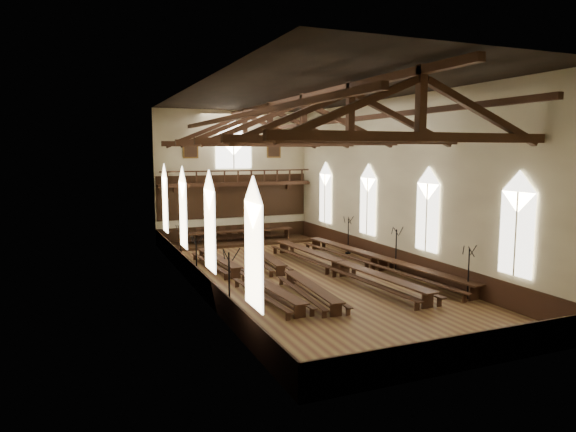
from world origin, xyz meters
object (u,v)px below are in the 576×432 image
at_px(refectory_row_b, 286,271).
at_px(high_table, 238,232).
at_px(refectory_row_d, 379,260).
at_px(candelabrum_left_near, 229,295).
at_px(refectory_row_c, 340,265).
at_px(candelabrum_right_far, 348,242).
at_px(candelabrum_left_mid, 197,267).
at_px(candelabrum_right_near, 468,282).
at_px(refectory_row_a, 241,273).
at_px(candelabrum_left_far, 181,253).
at_px(dais, 238,242).
at_px(candelabrum_right_mid, 396,258).

xyz_separation_m(refectory_row_b, high_table, (0.84, 11.57, 0.39)).
bearing_deg(refectory_row_d, candelabrum_left_near, -155.45).
xyz_separation_m(refectory_row_c, candelabrum_right_far, (3.35, 5.05, 0.20)).
relative_size(candelabrum_left_mid, candelabrum_right_near, 0.98).
relative_size(high_table, candelabrum_right_near, 3.42).
bearing_deg(refectory_row_c, refectory_row_a, 174.93).
bearing_deg(candelabrum_right_far, refectory_row_d, -97.96).
distance_m(high_table, candelabrum_left_far, 7.70).
bearing_deg(refectory_row_d, candelabrum_left_mid, 171.88).
xyz_separation_m(refectory_row_c, candelabrum_left_mid, (-7.75, 1.72, 0.18)).
bearing_deg(candelabrum_right_near, dais, 107.74).
xyz_separation_m(dais, candelabrum_right_near, (5.77, -18.04, 0.67)).
distance_m(candelabrum_left_near, candelabrum_right_near, 11.26).
bearing_deg(dais, candelabrum_right_mid, -64.58).
height_order(refectory_row_d, candelabrum_left_mid, candelabrum_left_mid).
bearing_deg(high_table, refectory_row_b, -94.16).
xyz_separation_m(high_table, candelabrum_right_mid, (5.77, -12.14, -0.09)).
distance_m(candelabrum_left_mid, candelabrum_left_far, 4.33).
relative_size(refectory_row_a, refectory_row_d, 0.92).
xyz_separation_m(candelabrum_left_far, candelabrum_right_mid, (11.10, -6.58, 0.04)).
bearing_deg(candelabrum_left_far, high_table, 46.23).
distance_m(dais, candelabrum_left_near, 17.02).
bearing_deg(candelabrum_left_far, dais, 46.23).
distance_m(refectory_row_d, candelabrum_right_mid, 1.04).
distance_m(candelabrum_left_far, candelabrum_right_mid, 12.90).
xyz_separation_m(dais, candelabrum_right_mid, (5.77, -12.14, 0.69)).
height_order(dais, candelabrum_left_far, candelabrum_left_far).
xyz_separation_m(refectory_row_b, refectory_row_c, (3.26, -0.05, 0.09)).
bearing_deg(refectory_row_b, candelabrum_left_near, -134.43).
relative_size(refectory_row_a, dais, 1.21).
xyz_separation_m(refectory_row_d, dais, (-5.10, 11.38, -0.49)).
xyz_separation_m(refectory_row_b, candelabrum_right_mid, (6.61, -0.57, 0.31)).
bearing_deg(refectory_row_c, dais, 101.78).
xyz_separation_m(high_table, candelabrum_left_mid, (-5.33, -9.90, -0.13)).
height_order(refectory_row_a, candelabrum_right_near, candelabrum_right_near).
bearing_deg(candelabrum_right_near, candelabrum_right_far, 90.00).
bearing_deg(candelabrum_right_near, refectory_row_d, 95.78).
height_order(candelabrum_left_far, candelabrum_right_near, candelabrum_right_near).
distance_m(dais, high_table, 0.78).
height_order(refectory_row_d, dais, refectory_row_d).
bearing_deg(candelabrum_right_far, candelabrum_right_mid, -90.00).
distance_m(refectory_row_a, candelabrum_right_far, 10.10).
bearing_deg(candelabrum_left_far, candelabrum_right_far, -5.15).
distance_m(candelabrum_right_near, candelabrum_right_far, 11.48).
height_order(refectory_row_d, candelabrum_left_far, candelabrum_left_far).
bearing_deg(candelabrum_left_far, candelabrum_right_mid, -30.66).
distance_m(refectory_row_a, candelabrum_left_far, 5.94).
bearing_deg(candelabrum_right_near, candelabrum_left_far, 131.66).
distance_m(dais, candelabrum_left_far, 7.73).
bearing_deg(candelabrum_right_near, high_table, 107.74).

